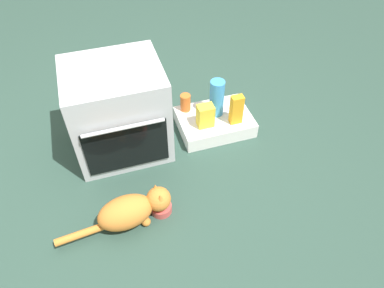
% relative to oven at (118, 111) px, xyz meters
% --- Properties ---
extents(ground, '(8.00, 8.00, 0.00)m').
position_rel_oven_xyz_m(ground, '(-0.03, -0.38, -0.34)').
color(ground, '#284238').
extents(oven, '(0.65, 0.61, 0.68)m').
position_rel_oven_xyz_m(oven, '(0.00, 0.00, 0.00)').
color(oven, '#B7BABF').
rests_on(oven, ground).
extents(pantry_cabinet, '(0.56, 0.41, 0.12)m').
position_rel_oven_xyz_m(pantry_cabinet, '(0.72, -0.03, -0.28)').
color(pantry_cabinet, white).
rests_on(pantry_cabinet, ground).
extents(food_bowl, '(0.14, 0.14, 0.09)m').
position_rel_oven_xyz_m(food_bowl, '(0.12, -0.66, -0.30)').
color(food_bowl, '#C64C47').
rests_on(food_bowl, ground).
extents(cat, '(0.73, 0.25, 0.23)m').
position_rel_oven_xyz_m(cat, '(-0.06, -0.68, -0.22)').
color(cat, '#C6752D').
rests_on(cat, ground).
extents(snack_bag, '(0.12, 0.09, 0.18)m').
position_rel_oven_xyz_m(snack_bag, '(0.61, -0.09, -0.13)').
color(snack_bag, yellow).
rests_on(snack_bag, pantry_cabinet).
extents(water_bottle, '(0.11, 0.11, 0.30)m').
position_rel_oven_xyz_m(water_bottle, '(0.74, 0.01, -0.07)').
color(water_bottle, '#388CD1').
rests_on(water_bottle, pantry_cabinet).
extents(juice_carton, '(0.09, 0.06, 0.24)m').
position_rel_oven_xyz_m(juice_carton, '(0.84, -0.13, -0.10)').
color(juice_carton, orange).
rests_on(juice_carton, pantry_cabinet).
extents(sauce_jar, '(0.08, 0.08, 0.14)m').
position_rel_oven_xyz_m(sauce_jar, '(0.52, 0.12, -0.15)').
color(sauce_jar, '#D16023').
rests_on(sauce_jar, pantry_cabinet).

